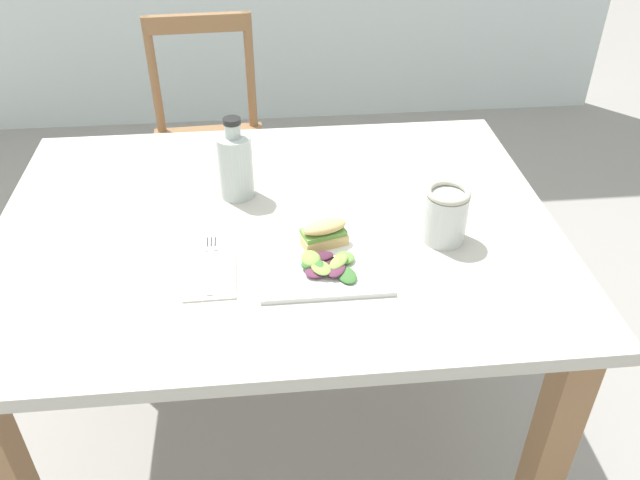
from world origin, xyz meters
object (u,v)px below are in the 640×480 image
(chair_wooden_far, at_px, (209,145))
(fork_on_napkin, at_px, (211,260))
(dining_table, at_px, (278,267))
(plate_lunch, at_px, (322,258))
(sandwich_half_front, at_px, (324,233))
(bottle_cold_brew, at_px, (236,168))
(mason_jar_iced_tea, at_px, (445,217))

(chair_wooden_far, height_order, fork_on_napkin, chair_wooden_far)
(dining_table, bearing_deg, chair_wooden_far, 102.71)
(dining_table, height_order, plate_lunch, plate_lunch)
(sandwich_half_front, height_order, bottle_cold_brew, bottle_cold_brew)
(chair_wooden_far, xyz_separation_m, bottle_cold_brew, (0.13, -0.82, 0.36))
(dining_table, distance_m, chair_wooden_far, 0.98)
(plate_lunch, bearing_deg, bottle_cold_brew, 122.54)
(fork_on_napkin, bearing_deg, bottle_cold_brew, 78.01)
(plate_lunch, xyz_separation_m, bottle_cold_brew, (-0.17, 0.26, 0.06))
(plate_lunch, relative_size, mason_jar_iced_tea, 2.12)
(sandwich_half_front, bearing_deg, chair_wooden_far, 106.30)
(fork_on_napkin, bearing_deg, chair_wooden_far, 94.06)
(dining_table, distance_m, bottle_cold_brew, 0.24)
(chair_wooden_far, distance_m, plate_lunch, 1.17)
(plate_lunch, relative_size, fork_on_napkin, 1.37)
(chair_wooden_far, distance_m, bottle_cold_brew, 0.91)
(plate_lunch, distance_m, fork_on_napkin, 0.22)
(fork_on_napkin, xyz_separation_m, mason_jar_iced_tea, (0.48, 0.03, 0.05))
(plate_lunch, relative_size, bottle_cold_brew, 1.31)
(chair_wooden_far, height_order, mason_jar_iced_tea, chair_wooden_far)
(chair_wooden_far, distance_m, fork_on_napkin, 1.12)
(dining_table, relative_size, mason_jar_iced_tea, 10.16)
(bottle_cold_brew, bearing_deg, plate_lunch, -57.46)
(chair_wooden_far, xyz_separation_m, sandwich_half_front, (0.31, -1.05, 0.33))
(mason_jar_iced_tea, bearing_deg, bottle_cold_brew, 153.10)
(chair_wooden_far, relative_size, sandwich_half_front, 8.56)
(dining_table, xyz_separation_m, plate_lunch, (0.09, -0.14, 0.13))
(chair_wooden_far, relative_size, mason_jar_iced_tea, 7.30)
(plate_lunch, height_order, sandwich_half_front, sandwich_half_front)
(sandwich_half_front, relative_size, mason_jar_iced_tea, 0.85)
(sandwich_half_front, distance_m, mason_jar_iced_tea, 0.25)
(fork_on_napkin, distance_m, bottle_cold_brew, 0.26)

